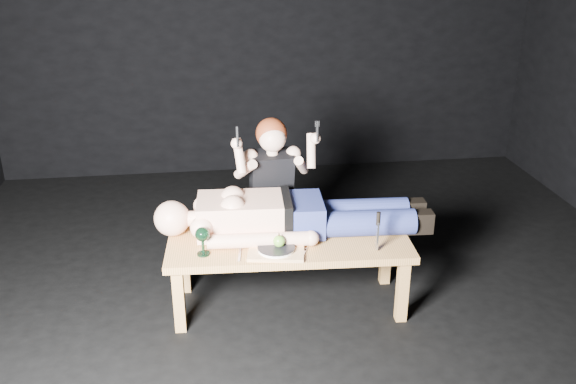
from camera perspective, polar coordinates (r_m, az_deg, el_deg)
The scene contains 13 objects.
ground at distance 3.99m, azimuth 1.88°, elevation -10.36°, with size 5.00×5.00×0.00m, color black.
back_wall at distance 5.86m, azimuth -2.10°, elevation 16.10°, with size 5.00×5.00×0.00m, color black.
table at distance 3.89m, azimuth 0.10°, elevation -7.43°, with size 1.46×0.55×0.45m, color #C5874B.
lying_man at distance 3.85m, azimuth 0.64°, elevation -1.68°, with size 1.56×0.47×0.28m, color beige, non-canonical shape.
kneeling_woman at distance 4.20m, azimuth -1.68°, elevation 0.10°, with size 0.60×0.67×1.13m, color black, non-canonical shape.
serving_tray at distance 3.64m, azimuth -1.09°, elevation -5.45°, with size 0.32×0.23×0.02m, color tan.
plate at distance 3.63m, azimuth -1.09°, elevation -5.20°, with size 0.22×0.22×0.02m, color white.
apple at distance 3.62m, azimuth -0.82°, elevation -4.51°, with size 0.07×0.07×0.07m, color #439019.
goblet at distance 3.62m, azimuth -7.80°, elevation -4.48°, with size 0.08×0.08×0.17m, color black, non-canonical shape.
fork_flat at distance 3.63m, azimuth -4.44°, elevation -5.73°, with size 0.01×0.16×0.01m, color #B2B2B7.
knife_flat at distance 3.63m, azimuth 1.42°, elevation -5.68°, with size 0.01×0.16×0.01m, color #B2B2B7.
spoon_flat at distance 3.72m, azimuth 1.03°, elevation -4.93°, with size 0.01×0.16×0.01m, color #B2B2B7.
carving_knife at distance 3.65m, azimuth 8.19°, elevation -3.61°, with size 0.03×0.04×0.25m, color #B2B2B7, non-canonical shape.
Camera 1 is at (-0.58, -3.29, 2.18)m, focal length 38.91 mm.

